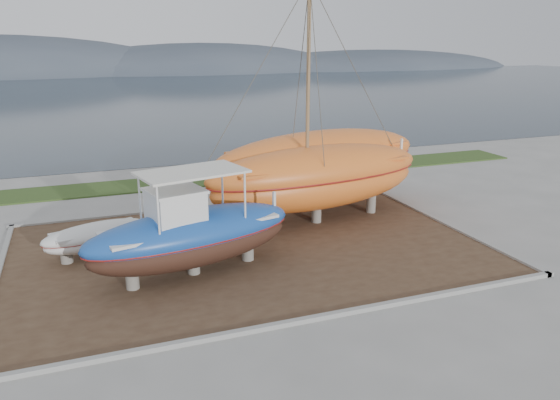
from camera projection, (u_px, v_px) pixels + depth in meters
name	position (u px, v px, depth m)	size (l,w,h in m)	color
ground	(286.00, 292.00, 18.09)	(140.00, 140.00, 0.00)	gray
dirt_patch	(250.00, 249.00, 21.68)	(18.00, 12.00, 0.06)	#422D1E
curb_frame	(250.00, 248.00, 21.66)	(18.60, 12.60, 0.15)	gray
grass_strip	(191.00, 181.00, 32.00)	(44.00, 3.00, 0.08)	#284219
sea	(116.00, 95.00, 80.94)	(260.00, 100.00, 0.04)	#182530
mountain_ridge	(98.00, 73.00, 130.31)	(200.00, 36.00, 20.00)	#333D49
blue_caique	(192.00, 224.00, 18.86)	(7.71, 2.41, 3.71)	#1A4BA2
white_dinghy	(97.00, 240.00, 20.82)	(4.13, 1.55, 1.24)	silver
orange_sailboat	(319.00, 108.00, 23.33)	(10.65, 3.14, 10.28)	orange
orange_bare_hull	(320.00, 171.00, 26.25)	(11.34, 3.40, 3.72)	orange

